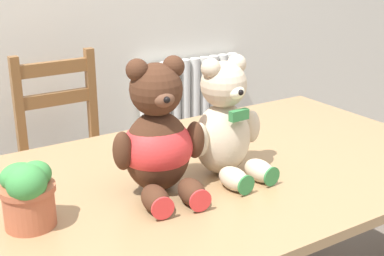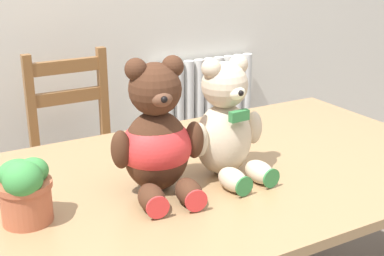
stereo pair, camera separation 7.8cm
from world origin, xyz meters
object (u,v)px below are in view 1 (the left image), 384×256
at_px(teddy_bear_right, 225,125).
at_px(potted_plant, 28,192).
at_px(wooden_chair_behind, 72,162).
at_px(teddy_bear_left, 158,140).

bearing_deg(teddy_bear_right, potted_plant, -3.55).
distance_m(wooden_chair_behind, teddy_bear_left, 1.03).
xyz_separation_m(teddy_bear_right, potted_plant, (-0.61, 0.00, -0.06)).
xyz_separation_m(wooden_chair_behind, potted_plant, (-0.44, -0.94, 0.36)).
height_order(teddy_bear_left, potted_plant, teddy_bear_left).
distance_m(wooden_chair_behind, teddy_bear_right, 1.05).
bearing_deg(wooden_chair_behind, teddy_bear_left, 86.00).
bearing_deg(teddy_bear_left, wooden_chair_behind, -85.05).
xyz_separation_m(wooden_chair_behind, teddy_bear_right, (0.17, -0.94, 0.42)).
relative_size(teddy_bear_left, teddy_bear_right, 1.06).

